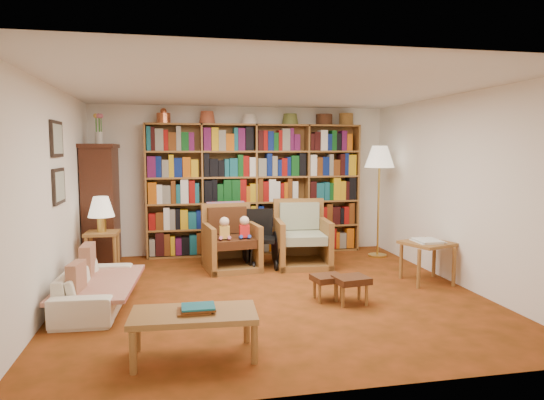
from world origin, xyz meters
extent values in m
plane|color=#8D3B15|center=(0.00, 0.00, 0.00)|extent=(5.00, 5.00, 0.00)
plane|color=silver|center=(0.00, 0.00, 2.50)|extent=(5.00, 5.00, 0.00)
plane|color=white|center=(0.00, 2.50, 1.25)|extent=(5.00, 0.00, 5.00)
plane|color=white|center=(0.00, -2.50, 1.25)|extent=(5.00, 0.00, 5.00)
plane|color=white|center=(-2.50, 0.00, 1.25)|extent=(0.00, 5.00, 5.00)
plane|color=white|center=(2.50, 0.00, 1.25)|extent=(0.00, 5.00, 5.00)
cube|color=brown|center=(0.20, 2.34, 1.10)|extent=(3.60, 0.30, 2.20)
cube|color=#3C1810|center=(-2.25, 2.00, 0.90)|extent=(0.45, 0.90, 1.80)
cube|color=#3C1810|center=(-2.25, 2.00, 1.83)|extent=(0.50, 0.95, 0.06)
cylinder|color=beige|center=(-2.25, 2.00, 1.95)|extent=(0.12, 0.12, 0.18)
cube|color=black|center=(-2.48, 0.30, 1.90)|extent=(0.03, 0.52, 0.42)
cube|color=gray|center=(-2.46, 0.30, 1.90)|extent=(0.01, 0.44, 0.34)
cube|color=black|center=(-2.48, 0.30, 1.35)|extent=(0.03, 0.52, 0.42)
cube|color=gray|center=(-2.46, 0.30, 1.35)|extent=(0.01, 0.44, 0.34)
imported|color=beige|center=(-2.05, -0.11, 0.23)|extent=(1.60, 0.70, 0.46)
cube|color=beige|center=(-2.00, -0.11, 0.30)|extent=(0.91, 1.55, 0.04)
cube|color=maroon|center=(-2.18, 0.24, 0.45)|extent=(0.13, 0.40, 0.40)
cube|color=maroon|center=(-2.18, -0.46, 0.45)|extent=(0.15, 0.36, 0.35)
cube|color=brown|center=(-2.15, 1.23, 0.62)|extent=(0.46, 0.46, 0.04)
cylinder|color=brown|center=(-2.33, 1.05, 0.30)|extent=(0.05, 0.05, 0.60)
cylinder|color=brown|center=(-1.97, 1.05, 0.30)|extent=(0.05, 0.05, 0.60)
cylinder|color=brown|center=(-2.33, 1.41, 0.30)|extent=(0.05, 0.05, 0.60)
cylinder|color=brown|center=(-1.97, 1.41, 0.30)|extent=(0.05, 0.05, 0.60)
cylinder|color=gold|center=(-2.15, 1.23, 0.74)|extent=(0.12, 0.12, 0.20)
cone|color=beige|center=(-2.15, 1.23, 0.99)|extent=(0.36, 0.36, 0.28)
cube|color=brown|center=(-0.34, 1.31, 0.04)|extent=(0.85, 0.88, 0.08)
cube|color=brown|center=(-0.68, 1.31, 0.34)|extent=(0.17, 0.80, 0.68)
cube|color=brown|center=(0.01, 1.31, 0.34)|extent=(0.17, 0.80, 0.68)
cube|color=brown|center=(-0.34, 1.67, 0.48)|extent=(0.77, 0.18, 0.95)
cube|color=#462812|center=(-0.34, 1.28, 0.42)|extent=(0.67, 0.73, 0.13)
cube|color=#462812|center=(-0.34, 1.59, 0.70)|extent=(0.60, 0.18, 0.40)
cube|color=#BA3145|center=(-0.34, 1.70, 0.76)|extent=(0.60, 0.14, 0.42)
cube|color=brown|center=(0.75, 1.29, 0.04)|extent=(0.87, 0.90, 0.09)
cube|color=brown|center=(0.39, 1.29, 0.36)|extent=(0.15, 0.84, 0.71)
cube|color=brown|center=(1.11, 1.29, 0.36)|extent=(0.15, 0.84, 0.71)
cube|color=brown|center=(0.75, 1.66, 0.50)|extent=(0.81, 0.15, 1.00)
cube|color=gray|center=(0.75, 1.26, 0.44)|extent=(0.68, 0.75, 0.13)
cube|color=gray|center=(0.75, 1.58, 0.73)|extent=(0.63, 0.16, 0.42)
cube|color=black|center=(0.12, 1.36, 0.42)|extent=(0.51, 0.51, 0.06)
cube|color=black|center=(0.12, 1.57, 0.65)|extent=(0.42, 0.15, 0.42)
cylinder|color=black|center=(-0.11, 1.45, 0.26)|extent=(0.03, 0.52, 0.52)
cylinder|color=black|center=(0.36, 1.45, 0.26)|extent=(0.03, 0.52, 0.52)
cylinder|color=black|center=(-0.04, 1.10, 0.07)|extent=(0.03, 0.15, 0.15)
cylinder|color=black|center=(0.29, 1.10, 0.07)|extent=(0.03, 0.15, 0.15)
cylinder|color=gold|center=(2.15, 1.69, 0.02)|extent=(0.31, 0.31, 0.03)
cylinder|color=gold|center=(2.15, 1.69, 0.78)|extent=(0.03, 0.03, 1.55)
cone|color=beige|center=(2.15, 1.69, 1.66)|extent=(0.49, 0.49, 0.35)
cube|color=brown|center=(2.15, 0.08, 0.53)|extent=(0.73, 0.73, 0.04)
cylinder|color=brown|center=(1.90, -0.16, 0.26)|extent=(0.05, 0.05, 0.51)
cylinder|color=brown|center=(2.40, -0.16, 0.26)|extent=(0.05, 0.05, 0.51)
cylinder|color=brown|center=(1.90, 0.33, 0.26)|extent=(0.05, 0.05, 0.51)
cylinder|color=brown|center=(2.40, 0.33, 0.26)|extent=(0.05, 0.05, 0.51)
cube|color=silver|center=(2.15, 0.08, 0.57)|extent=(0.41, 0.46, 0.03)
cube|color=#462812|center=(0.83, -0.58, 0.28)|extent=(0.42, 0.37, 0.08)
cylinder|color=brown|center=(0.69, -0.69, 0.12)|extent=(0.04, 0.04, 0.24)
cylinder|color=brown|center=(0.97, -0.69, 0.12)|extent=(0.04, 0.04, 0.24)
cylinder|color=brown|center=(0.69, -0.47, 0.12)|extent=(0.04, 0.04, 0.24)
cylinder|color=brown|center=(0.97, -0.47, 0.12)|extent=(0.04, 0.04, 0.24)
cube|color=#462812|center=(0.61, -0.40, 0.27)|extent=(0.40, 0.36, 0.07)
cylinder|color=brown|center=(0.48, -0.51, 0.12)|extent=(0.04, 0.04, 0.23)
cylinder|color=brown|center=(0.74, -0.51, 0.12)|extent=(0.04, 0.04, 0.23)
cylinder|color=brown|center=(0.48, -0.29, 0.12)|extent=(0.04, 0.04, 0.23)
cylinder|color=brown|center=(0.74, -0.29, 0.12)|extent=(0.04, 0.04, 0.23)
cube|color=brown|center=(-1.01, -1.69, 0.38)|extent=(1.10, 0.60, 0.05)
cylinder|color=brown|center=(-1.50, -1.91, 0.18)|extent=(0.06, 0.06, 0.35)
cylinder|color=brown|center=(-0.52, -1.91, 0.18)|extent=(0.06, 0.06, 0.35)
cylinder|color=brown|center=(-1.50, -1.47, 0.18)|extent=(0.06, 0.06, 0.35)
cylinder|color=brown|center=(-0.52, -1.47, 0.18)|extent=(0.06, 0.06, 0.35)
cube|color=brown|center=(-1.01, -1.69, 0.43)|extent=(0.29, 0.24, 0.05)
camera|label=1|loc=(-1.14, -5.75, 1.78)|focal=32.00mm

